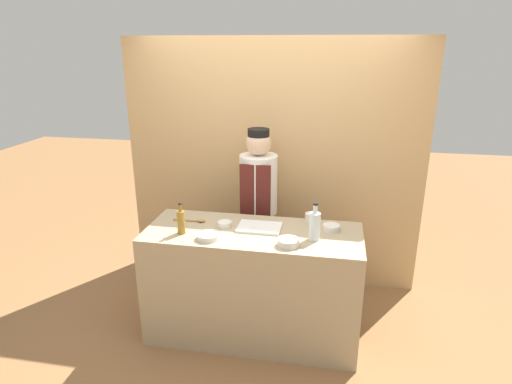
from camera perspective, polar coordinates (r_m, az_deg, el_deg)
ground_plane at (r=3.84m, az=-0.38°, el=-18.08°), size 14.00×14.00×0.00m
cabinet_wall at (r=4.23m, az=2.20°, el=3.67°), size 2.87×0.18×2.40m
counter at (r=3.58m, az=-0.40°, el=-12.10°), size 1.70×0.67×0.94m
sauce_bowl_yellow at (r=3.25m, az=-6.42°, el=-5.87°), size 0.17×0.17×0.04m
sauce_bowl_brown at (r=3.42m, az=10.00°, el=-4.66°), size 0.13×0.13×0.05m
sauce_bowl_white at (r=3.45m, az=-4.21°, el=-4.25°), size 0.11×0.11×0.04m
sauce_bowl_purple at (r=3.13m, az=4.34°, el=-6.66°), size 0.16×0.16×0.05m
cutting_board at (r=3.41m, az=0.47°, el=-4.73°), size 0.34×0.24×0.02m
bottle_clear at (r=3.21m, az=7.82°, el=-4.42°), size 0.08×0.08×0.29m
bottle_vinegar at (r=3.34m, az=-9.97°, el=-3.89°), size 0.06×0.06×0.25m
cup_cream at (r=3.53m, az=7.29°, el=-3.47°), size 0.09×0.09×0.08m
wooden_spoon at (r=3.57m, az=-8.22°, el=-3.74°), size 0.27×0.05×0.03m
chef_center at (r=3.98m, az=0.31°, el=-2.05°), size 0.34×0.34×1.62m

